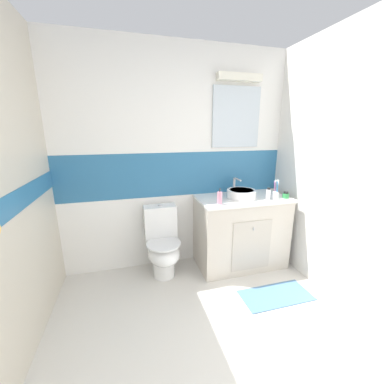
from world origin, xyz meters
The scene contains 11 objects.
ground_plane centered at (0.00, 1.20, -0.02)m, with size 3.20×3.48×0.04m, color beige.
wall_back_tiled centered at (0.01, 2.45, 1.26)m, with size 3.20×0.20×2.50m.
wall_right_plain centered at (1.35, 1.20, 1.25)m, with size 0.10×3.48×2.50m, color white.
vanity_cabinet centered at (0.70, 2.13, 0.43)m, with size 1.04×0.57×0.85m.
sink_basin centered at (0.68, 2.12, 0.90)m, with size 0.33×0.37×0.20m.
toilet centered at (-0.23, 2.16, 0.37)m, with size 0.37×0.50×0.79m.
toothbrush_cup centered at (1.01, 1.94, 0.91)m, with size 0.07×0.07×0.22m.
soap_dispenser centered at (0.35, 1.95, 0.92)m, with size 0.05×0.05×0.17m.
hair_gel_jar centered at (1.15, 1.96, 0.88)m, with size 0.07×0.07×0.07m.
lotion_bottle_short centered at (0.93, 1.96, 0.91)m, with size 0.05×0.05×0.13m.
bath_mat centered at (0.79, 1.48, 0.01)m, with size 0.70×0.33×0.01m, color #4C7299.
Camera 1 is at (-0.56, -0.24, 1.60)m, focal length 22.15 mm.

